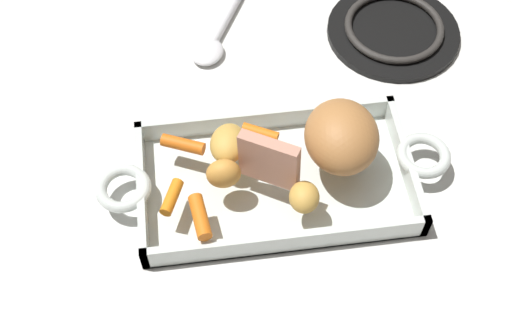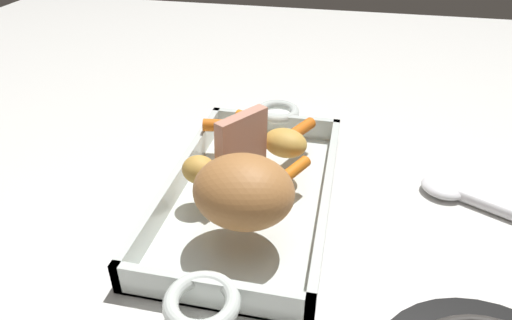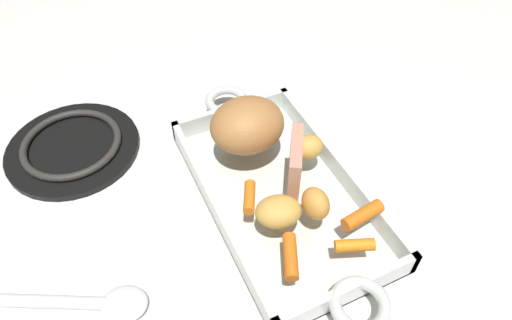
{
  "view_description": "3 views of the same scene",
  "coord_description": "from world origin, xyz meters",
  "views": [
    {
      "loc": [
        0.09,
        0.48,
        0.77
      ],
      "look_at": [
        0.03,
        -0.0,
        0.06
      ],
      "focal_mm": 47.32,
      "sensor_mm": 36.0,
      "label": 1
    },
    {
      "loc": [
        -0.46,
        -0.11,
        0.37
      ],
      "look_at": [
        0.01,
        -0.01,
        0.06
      ],
      "focal_mm": 31.96,
      "sensor_mm": 36.0,
      "label": 2
    },
    {
      "loc": [
        0.36,
        -0.21,
        0.53
      ],
      "look_at": [
        -0.02,
        -0.03,
        0.07
      ],
      "focal_mm": 32.1,
      "sensor_mm": 36.0,
      "label": 3
    }
  ],
  "objects": [
    {
      "name": "baby_carrot_southwest",
      "position": [
        0.12,
        -0.05,
        0.05
      ],
      "size": [
        0.06,
        0.04,
        0.02
      ],
      "primitive_type": "cylinder",
      "rotation": [
        1.54,
        0.0,
        4.28
      ],
      "color": "orange",
      "rests_on": "roasting_dish"
    },
    {
      "name": "potato_near_roast",
      "position": [
        0.07,
        0.01,
        0.06
      ],
      "size": [
        0.04,
        0.03,
        0.04
      ],
      "primitive_type": "ellipsoid",
      "rotation": [
        0.0,
        0.0,
        6.27
      ],
      "color": "gold",
      "rests_on": "roasting_dish"
    },
    {
      "name": "serving_spoon",
      "position": [
        0.04,
        -0.3,
        0.01
      ],
      "size": [
        0.14,
        0.23,
        0.02
      ],
      "rotation": [
        0.0,
        0.0,
        1.1
      ],
      "color": "white",
      "rests_on": "ground_plane"
    },
    {
      "name": "potato_halved",
      "position": [
        -0.03,
        0.06,
        0.06
      ],
      "size": [
        0.04,
        0.05,
        0.03
      ],
      "primitive_type": "ellipsoid",
      "rotation": [
        0.0,
        0.0,
        4.56
      ],
      "color": "gold",
      "rests_on": "roasting_dish"
    },
    {
      "name": "ground_plane",
      "position": [
        0.0,
        0.0,
        0.0
      ],
      "size": [
        2.0,
        2.0,
        0.0
      ],
      "primitive_type": "plane",
      "color": "silver"
    },
    {
      "name": "pork_roast",
      "position": [
        -0.09,
        -0.01,
        0.08
      ],
      "size": [
        0.1,
        0.12,
        0.08
      ],
      "primitive_type": "ellipsoid",
      "rotation": [
        0.0,
        0.0,
        1.51
      ],
      "color": "#B3753F",
      "rests_on": "roasting_dish"
    },
    {
      "name": "baby_carrot_center_right",
      "position": [
        0.1,
        0.06,
        0.05
      ],
      "size": [
        0.03,
        0.06,
        0.02
      ],
      "primitive_type": "cylinder",
      "rotation": [
        1.56,
        0.0,
        3.27
      ],
      "color": "orange",
      "rests_on": "roasting_dish"
    },
    {
      "name": "roasting_dish",
      "position": [
        0.0,
        0.0,
        0.01
      ],
      "size": [
        0.47,
        0.21,
        0.04
      ],
      "color": "silver",
      "rests_on": "ground_plane"
    },
    {
      "name": "potato_whole",
      "position": [
        0.06,
        -0.03,
        0.06
      ],
      "size": [
        0.06,
        0.07,
        0.04
      ],
      "primitive_type": "ellipsoid",
      "rotation": [
        0.0,
        0.0,
        1.29
      ],
      "color": "gold",
      "rests_on": "roasting_dish"
    },
    {
      "name": "roast_slice_outer",
      "position": [
        0.01,
        0.01,
        0.08
      ],
      "size": [
        0.08,
        0.05,
        0.08
      ],
      "primitive_type": "cube",
      "rotation": [
        -0.03,
        0.0,
        4.18
      ],
      "color": "tan",
      "rests_on": "roasting_dish"
    },
    {
      "name": "baby_carrot_southeast",
      "position": [
        0.01,
        -0.05,
        0.05
      ],
      "size": [
        0.05,
        0.04,
        0.02
      ],
      "primitive_type": "cylinder",
      "rotation": [
        1.6,
        0.0,
        4.24
      ],
      "color": "orange",
      "rests_on": "roasting_dish"
    },
    {
      "name": "baby_carrot_northeast",
      "position": [
        0.14,
        0.03,
        0.05
      ],
      "size": [
        0.03,
        0.05,
        0.02
      ],
      "primitive_type": "cylinder",
      "rotation": [
        1.6,
        0.0,
        5.89
      ],
      "color": "orange",
      "rests_on": "roasting_dish"
    }
  ]
}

